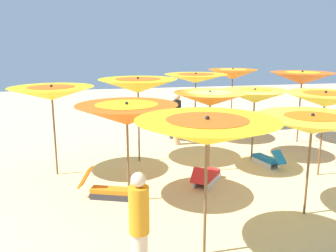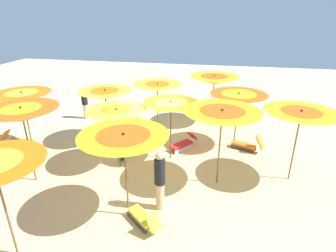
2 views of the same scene
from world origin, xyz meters
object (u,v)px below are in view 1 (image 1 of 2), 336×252
at_px(beach_umbrella_5, 255,96).
at_px(lounger_4, 267,159).
at_px(beach_umbrella_0, 233,74).
at_px(beach_umbrella_7, 127,114).
at_px(lounger_3, 206,176).
at_px(beachgoer_1, 139,226).
at_px(lounger_1, 180,134).
at_px(beach_umbrella_11, 207,132).
at_px(beach_umbrella_9, 325,100).
at_px(beach_umbrella_3, 52,93).
at_px(beach_umbrella_1, 196,78).
at_px(beach_umbrella_4, 302,78).
at_px(lounger_2, 107,189).
at_px(beachgoer_0, 177,118).
at_px(beach_umbrella_2, 138,85).
at_px(lounger_5, 220,119).
at_px(beach_umbrella_10, 312,125).
at_px(beach_umbrella_6, 210,99).
at_px(beach_ball, 157,126).

xyz_separation_m(beach_umbrella_5, lounger_4, (-0.76, -0.14, -1.74)).
xyz_separation_m(beach_umbrella_0, beach_umbrella_7, (-6.58, 5.03, -0.24)).
distance_m(beach_umbrella_5, lounger_3, 3.18).
bearing_deg(beachgoer_1, lounger_1, 161.90).
bearing_deg(beach_umbrella_11, lounger_3, -18.55).
bearing_deg(lounger_3, beach_umbrella_9, -52.44).
xyz_separation_m(beach_umbrella_3, beach_umbrella_11, (-4.50, -2.76, -0.09)).
height_order(beach_umbrella_1, beach_umbrella_4, beach_umbrella_4).
relative_size(beach_umbrella_0, beach_umbrella_11, 1.05).
xyz_separation_m(beach_umbrella_7, beachgoer_1, (-2.85, 0.13, -1.10)).
relative_size(beach_umbrella_4, lounger_2, 2.01).
xyz_separation_m(beach_umbrella_0, lounger_1, (-1.49, 2.60, -2.05)).
height_order(lounger_2, lounger_4, lounger_2).
bearing_deg(beach_umbrella_3, lounger_4, -94.99).
bearing_deg(beach_umbrella_4, beach_umbrella_5, 120.41).
height_order(lounger_1, beachgoer_0, beachgoer_0).
distance_m(beach_umbrella_2, beach_umbrella_3, 2.43).
distance_m(beach_umbrella_3, beach_umbrella_5, 5.80).
relative_size(beach_umbrella_1, beach_umbrella_11, 1.04).
xyz_separation_m(beach_umbrella_0, lounger_5, (0.84, 0.20, -2.04)).
bearing_deg(lounger_2, beach_umbrella_5, 45.59).
xyz_separation_m(beach_umbrella_7, beach_umbrella_10, (-1.38, -3.52, -0.09)).
height_order(beach_umbrella_3, beach_umbrella_4, beach_umbrella_4).
bearing_deg(beach_umbrella_6, beach_umbrella_3, 81.40).
distance_m(beach_umbrella_1, beachgoer_1, 8.38).
height_order(beach_umbrella_11, lounger_4, beach_umbrella_11).
distance_m(beach_umbrella_10, lounger_5, 9.06).
bearing_deg(beach_umbrella_11, lounger_1, -10.72).
distance_m(beach_umbrella_5, beach_umbrella_7, 4.71).
relative_size(beach_umbrella_3, beach_ball, 9.71).
height_order(beach_umbrella_4, lounger_1, beach_umbrella_4).
bearing_deg(beach_umbrella_3, beach_umbrella_5, -87.62).
relative_size(lounger_4, beachgoer_1, 0.71).
xyz_separation_m(beach_umbrella_2, beach_umbrella_9, (-2.19, -4.58, -0.23)).
bearing_deg(beach_umbrella_0, lounger_2, 138.81).
distance_m(lounger_3, lounger_4, 2.37).
bearing_deg(beach_umbrella_6, beach_umbrella_2, 53.79).
bearing_deg(beach_ball, lounger_4, -155.87).
bearing_deg(beach_umbrella_11, lounger_5, -21.24).
height_order(beach_umbrella_4, lounger_4, beach_umbrella_4).
xyz_separation_m(beach_umbrella_6, beach_umbrella_10, (-2.90, -1.15, -0.13)).
bearing_deg(lounger_1, beach_umbrella_5, -17.75).
xyz_separation_m(beach_umbrella_2, beach_umbrella_10, (-4.19, -2.91, -0.38)).
xyz_separation_m(beach_umbrella_10, beach_umbrella_11, (-0.98, 2.49, 0.22)).
relative_size(lounger_5, beachgoer_0, 0.69).
distance_m(beach_umbrella_1, beach_umbrella_9, 4.78).
bearing_deg(beach_umbrella_6, beach_umbrella_10, -158.36).
relative_size(beach_umbrella_2, beach_ball, 10.10).
xyz_separation_m(beach_umbrella_10, lounger_2, (1.66, 3.99, -1.70)).
xyz_separation_m(beach_umbrella_4, lounger_2, (-3.51, 6.95, -2.10)).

